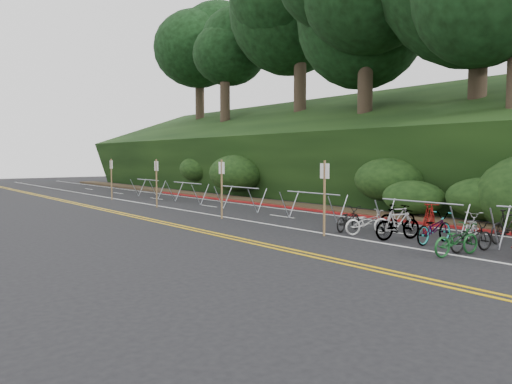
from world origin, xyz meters
TOP-DOWN VIEW (x-y plane):
  - ground at (0.00, 0.00)m, footprint 120.00×120.00m
  - road_markings at (0.63, 10.10)m, footprint 7.47×80.00m
  - red_curb at (5.70, 12.00)m, footprint 0.25×28.00m
  - embankment at (12.96, 19.04)m, footprint 14.30×48.14m
  - tree_cluster at (9.76, 22.04)m, footprint 32.56×54.13m
  - bike_racks_rest at (3.00, 13.00)m, footprint 1.14×23.00m
  - signposts_rest at (0.60, 14.00)m, footprint 0.08×18.40m
  - bike_front at (0.95, 0.52)m, footprint 0.82×1.71m
  - bike_valet at (2.89, 0.83)m, footprint 3.15×10.14m

SIDE VIEW (x-z plane):
  - ground at x=0.00m, z-range 0.00..0.00m
  - road_markings at x=0.63m, z-range 0.00..0.01m
  - red_curb at x=5.70m, z-range 0.00..0.10m
  - bike_front at x=0.95m, z-range 0.00..0.86m
  - bike_valet at x=2.89m, z-range -0.07..1.02m
  - bike_racks_rest at x=3.00m, z-range 0.27..1.44m
  - signposts_rest at x=0.60m, z-range 0.18..2.68m
  - embankment at x=12.96m, z-range -1.99..7.12m
  - tree_cluster at x=9.76m, z-range 2.30..20.89m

